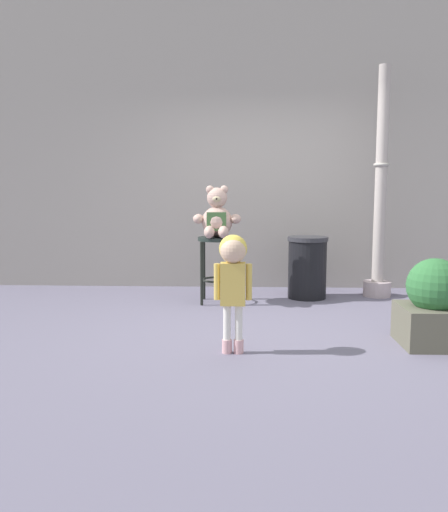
% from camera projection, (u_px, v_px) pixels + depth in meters
% --- Properties ---
extents(ground_plane, '(24.00, 24.00, 0.00)m').
position_uv_depth(ground_plane, '(269.00, 327.00, 4.78)').
color(ground_plane, slate).
extents(building_wall, '(7.37, 0.30, 3.72)m').
position_uv_depth(building_wall, '(263.00, 145.00, 6.72)').
color(building_wall, '#9E9790').
rests_on(building_wall, ground_plane).
extents(bar_stool_with_teddy, '(0.44, 0.44, 0.74)m').
position_uv_depth(bar_stool_with_teddy, '(217.00, 255.00, 5.79)').
color(bar_stool_with_teddy, '#202A27').
rests_on(bar_stool_with_teddy, ground_plane).
extents(teddy_bear, '(0.53, 0.48, 0.57)m').
position_uv_depth(teddy_bear, '(217.00, 218.00, 5.71)').
color(teddy_bear, '#C19D90').
rests_on(teddy_bear, bar_stool_with_teddy).
extents(child_walking, '(0.29, 0.23, 0.92)m').
position_uv_depth(child_walking, '(233.00, 268.00, 3.92)').
color(child_walking, '#DCA4A9').
rests_on(child_walking, ground_plane).
extents(trash_bin, '(0.47, 0.47, 0.73)m').
position_uv_depth(trash_bin, '(307.00, 267.00, 6.06)').
color(trash_bin, black).
rests_on(trash_bin, ground_plane).
extents(lamppost, '(0.32, 0.32, 2.69)m').
position_uv_depth(lamppost, '(380.00, 208.00, 6.07)').
color(lamppost, '#B5A2A5').
rests_on(lamppost, ground_plane).
extents(planter_with_shrub, '(0.53, 0.53, 0.72)m').
position_uv_depth(planter_with_shrub, '(434.00, 306.00, 4.17)').
color(planter_with_shrub, '#5C5A4A').
rests_on(planter_with_shrub, ground_plane).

